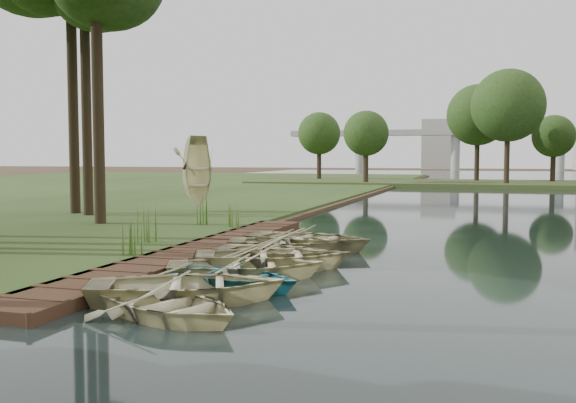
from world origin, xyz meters
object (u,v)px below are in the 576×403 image
(boardwalk, at_px, (195,253))
(rowboat_1, at_px, (188,282))
(rowboat_2, at_px, (233,274))
(stored_rowboat, at_px, (198,203))
(rowboat_0, at_px, (170,301))

(boardwalk, distance_m, rowboat_1, 5.96)
(boardwalk, bearing_deg, rowboat_2, -54.68)
(boardwalk, distance_m, stored_rowboat, 12.54)
(boardwalk, relative_size, stored_rowboat, 4.40)
(rowboat_0, bearing_deg, rowboat_1, 34.07)
(rowboat_2, bearing_deg, boardwalk, 46.93)
(rowboat_1, bearing_deg, rowboat_0, 168.99)
(rowboat_0, height_order, rowboat_2, rowboat_2)
(boardwalk, relative_size, rowboat_1, 4.10)
(rowboat_2, bearing_deg, rowboat_1, 177.28)
(rowboat_2, height_order, stored_rowboat, stored_rowboat)
(boardwalk, height_order, rowboat_0, rowboat_0)
(rowboat_0, xyz_separation_m, rowboat_2, (0.08, 2.78, 0.01))
(stored_rowboat, bearing_deg, rowboat_1, -133.50)
(rowboat_0, relative_size, stored_rowboat, 0.85)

